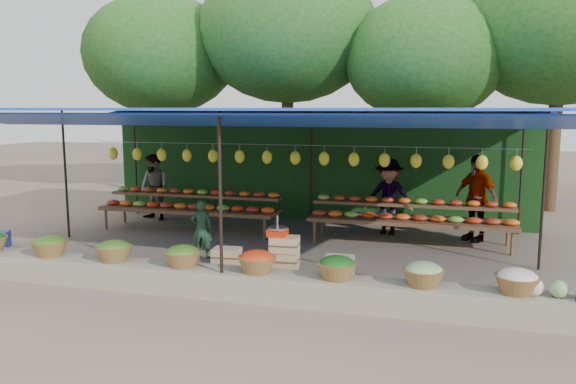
# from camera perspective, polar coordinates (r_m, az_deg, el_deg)

# --- Properties ---
(ground) EXTENTS (60.00, 60.00, 0.00)m
(ground) POSITION_cam_1_polar(r_m,az_deg,el_deg) (11.20, -1.10, -6.04)
(ground) COLOR brown
(ground) RESTS_ON ground
(stone_curb) EXTENTS (10.60, 0.55, 0.40)m
(stone_curb) POSITION_cam_1_polar(r_m,az_deg,el_deg) (8.64, -6.35, -9.14)
(stone_curb) COLOR gray
(stone_curb) RESTS_ON ground
(stall_canopy) EXTENTS (10.80, 6.60, 2.82)m
(stall_canopy) POSITION_cam_1_polar(r_m,az_deg,el_deg) (10.89, -1.06, 7.83)
(stall_canopy) COLOR black
(stall_canopy) RESTS_ON ground
(produce_baskets) EXTENTS (8.98, 0.58, 0.34)m
(produce_baskets) POSITION_cam_1_polar(r_m,az_deg,el_deg) (8.58, -7.01, -6.76)
(produce_baskets) COLOR brown
(produce_baskets) RESTS_ON stone_curb
(netting_backdrop) EXTENTS (10.60, 0.06, 2.50)m
(netting_backdrop) POSITION_cam_1_polar(r_m,az_deg,el_deg) (13.97, 2.55, 2.09)
(netting_backdrop) COLOR #1A4B1B
(netting_backdrop) RESTS_ON ground
(tree_row) EXTENTS (16.51, 5.50, 7.12)m
(tree_row) POSITION_cam_1_polar(r_m,az_deg,el_deg) (16.78, 6.68, 14.93)
(tree_row) COLOR #362713
(tree_row) RESTS_ON ground
(fruit_table_left) EXTENTS (4.21, 0.95, 0.93)m
(fruit_table_left) POSITION_cam_1_polar(r_m,az_deg,el_deg) (13.18, -9.86, -1.25)
(fruit_table_left) COLOR #512E20
(fruit_table_left) RESTS_ON ground
(fruit_table_right) EXTENTS (4.21, 0.95, 0.93)m
(fruit_table_right) POSITION_cam_1_polar(r_m,az_deg,el_deg) (11.96, 12.38, -2.32)
(fruit_table_right) COLOR #512E20
(fruit_table_right) RESTS_ON ground
(crate_counter) EXTENTS (2.37, 0.37, 0.77)m
(crate_counter) POSITION_cam_1_polar(r_m,az_deg,el_deg) (9.16, -0.53, -7.34)
(crate_counter) COLOR tan
(crate_counter) RESTS_ON ground
(weighing_scale) EXTENTS (0.32, 0.32, 0.34)m
(weighing_scale) POSITION_cam_1_polar(r_m,az_deg,el_deg) (9.05, -1.08, -4.01)
(weighing_scale) COLOR red
(weighing_scale) RESTS_ON crate_counter
(vendor_seated) EXTENTS (0.45, 0.34, 1.11)m
(vendor_seated) POSITION_cam_1_polar(r_m,az_deg,el_deg) (10.70, -8.75, -3.77)
(vendor_seated) COLOR #1C3D24
(vendor_seated) RESTS_ON ground
(customer_left) EXTENTS (0.98, 0.87, 1.67)m
(customer_left) POSITION_cam_1_polar(r_m,az_deg,el_deg) (14.55, -13.42, 0.47)
(customer_left) COLOR slate
(customer_left) RESTS_ON ground
(customer_mid) EXTENTS (1.15, 0.72, 1.71)m
(customer_mid) POSITION_cam_1_polar(r_m,az_deg,el_deg) (12.75, 10.18, -0.47)
(customer_mid) COLOR slate
(customer_mid) RESTS_ON ground
(customer_right) EXTENTS (1.09, 1.09, 1.85)m
(customer_right) POSITION_cam_1_polar(r_m,az_deg,el_deg) (12.56, 18.55, -0.57)
(customer_right) COLOR slate
(customer_right) RESTS_ON ground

